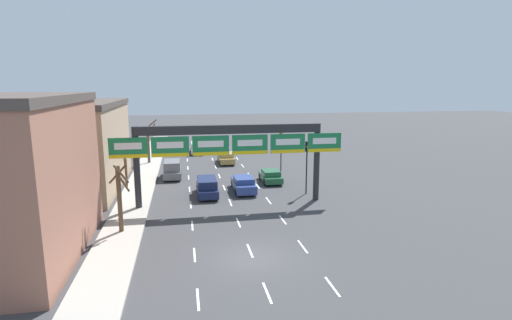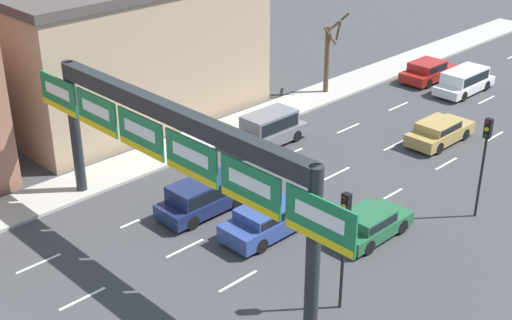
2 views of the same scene
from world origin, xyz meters
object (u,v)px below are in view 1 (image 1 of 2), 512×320
at_px(tree_bare_closest, 121,192).
at_px(tree_bare_second, 149,142).
at_px(suv_grey, 172,168).
at_px(car_gold, 226,158).
at_px(suv_white, 197,147).
at_px(car_blue, 243,183).
at_px(car_green, 271,176).
at_px(car_red, 176,148).
at_px(traffic_light_near_gantry, 281,142).
at_px(traffic_light_mid_block, 307,157).
at_px(suv_navy, 207,186).
at_px(sign_gantry, 230,143).

relative_size(tree_bare_closest, tree_bare_second, 0.95).
distance_m(suv_grey, car_gold, 9.45).
xyz_separation_m(suv_white, car_gold, (3.29, -8.13, -0.16)).
bearing_deg(car_blue, car_green, 41.95).
relative_size(car_red, tree_bare_closest, 0.86).
bearing_deg(car_green, suv_white, 109.49).
relative_size(traffic_light_near_gantry, traffic_light_mid_block, 1.00).
bearing_deg(traffic_light_mid_block, suv_navy, 173.69).
relative_size(sign_gantry, tree_bare_second, 3.49).
xyz_separation_m(sign_gantry, car_blue, (1.65, 3.84, -4.43)).
bearing_deg(suv_white, suv_grey, -102.06).
relative_size(sign_gantry, suv_grey, 4.28).
xyz_separation_m(suv_navy, traffic_light_near_gantry, (8.94, 8.65, 2.53)).
xyz_separation_m(car_green, car_gold, (-3.38, 10.71, 0.03)).
relative_size(suv_white, car_gold, 1.08).
bearing_deg(sign_gantry, traffic_light_mid_block, 15.67).
bearing_deg(car_blue, suv_navy, -166.04).
bearing_deg(tree_bare_second, traffic_light_mid_block, -48.39).
height_order(car_red, tree_bare_closest, tree_bare_closest).
bearing_deg(sign_gantry, car_green, 54.13).
distance_m(car_green, car_red, 21.40).
bearing_deg(suv_grey, tree_bare_closest, -100.47).
xyz_separation_m(suv_white, car_red, (-2.97, 0.27, -0.13)).
height_order(sign_gantry, car_red, sign_gantry).
relative_size(car_red, traffic_light_mid_block, 0.91).
distance_m(tree_bare_closest, tree_bare_second, 24.19).
height_order(suv_navy, tree_bare_closest, tree_bare_closest).
bearing_deg(tree_bare_second, tree_bare_closest, -89.86).
height_order(suv_white, tree_bare_second, tree_bare_second).
bearing_deg(traffic_light_mid_block, car_blue, 161.51).
bearing_deg(traffic_light_near_gantry, sign_gantry, -121.62).
bearing_deg(traffic_light_near_gantry, traffic_light_mid_block, -90.11).
bearing_deg(suv_navy, suv_white, 90.04).
xyz_separation_m(suv_grey, car_gold, (6.49, 6.86, -0.29)).
bearing_deg(suv_grey, car_red, 89.13).
relative_size(car_red, suv_navy, 0.99).
xyz_separation_m(car_green, suv_navy, (-6.65, -3.75, 0.20)).
bearing_deg(car_green, car_gold, 107.52).
distance_m(car_green, traffic_light_near_gantry, 6.06).
xyz_separation_m(suv_grey, car_green, (9.87, -3.85, -0.32)).
bearing_deg(tree_bare_second, suv_grey, -70.59).
height_order(car_gold, traffic_light_mid_block, traffic_light_mid_block).
distance_m(car_blue, car_red, 22.92).
height_order(sign_gantry, suv_white, sign_gantry).
height_order(suv_navy, traffic_light_near_gantry, traffic_light_near_gantry).
bearing_deg(suv_white, tree_bare_closest, -101.25).
distance_m(suv_navy, car_gold, 14.82).
bearing_deg(car_gold, tree_bare_second, 170.56).
relative_size(car_blue, suv_white, 0.98).
bearing_deg(traffic_light_near_gantry, suv_grey, -175.06).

